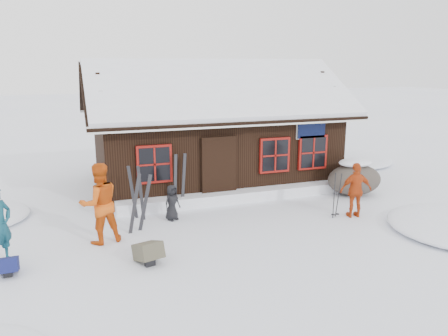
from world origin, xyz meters
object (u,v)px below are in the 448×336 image
Objects in this scene: skier_crouched at (172,203)px; ski_pair_left at (140,204)px; skier_orange_right at (356,190)px; ski_poles at (336,196)px; backpack_blue at (8,268)px; skier_orange_left at (100,203)px; backpack_olive at (148,255)px; boulder at (354,178)px.

ski_pair_left reaches higher than skier_crouched.
skier_crouched is 0.64× the size of ski_pair_left.
skier_orange_right is 1.18× the size of ski_poles.
skier_crouched is 4.42m from backpack_blue.
skier_orange_left is 1.91m from backpack_olive.
backpack_blue is 0.79× the size of backpack_olive.
ski_pair_left is 1.19× the size of ski_poles.
backpack_olive is at bearing 106.64° from skier_orange_left.
skier_crouched is 1.53× the size of backpack_olive.
ski_pair_left is 3.35m from backpack_blue.
backpack_blue is (-8.80, -0.61, -0.64)m from skier_orange_right.
skier_orange_right is at bearing -15.79° from ski_poles.
skier_orange_left is at bearing -154.41° from ski_pair_left.
backpack_blue is (-1.93, -1.10, -0.84)m from skier_orange_left.
boulder is at bearing 43.18° from ski_poles.
skier_orange_left reaches higher than backpack_blue.
skier_orange_left reaches higher than skier_crouched.
backpack_olive is (-1.09, -2.47, -0.32)m from skier_crouched.
backpack_olive is at bearing -158.53° from boulder.
ski_pair_left is (-7.17, -0.98, 0.20)m from boulder.
ski_poles is 2.54× the size of backpack_blue.
ski_pair_left is at bearing 2.43° from skier_orange_right.
skier_orange_left reaches higher than backpack_olive.
skier_orange_left is 1.07× the size of boulder.
skier_orange_left is 2.37m from backpack_blue.
ski_pair_left is 2.40× the size of backpack_olive.
backpack_blue is at bearing 15.04° from skier_orange_right.
boulder is 1.39× the size of ski_poles.
skier_orange_right is at bearing -43.92° from skier_crouched.
skier_crouched is at bearing 51.66° from backpack_olive.
skier_orange_right is 2.38× the size of backpack_olive.
backpack_olive is at bearing 20.59° from skier_orange_right.
boulder is 2.51m from ski_poles.
skier_orange_right is 5.93m from ski_pair_left.
skier_orange_right reaches higher than backpack_blue.
skier_orange_left is 2.24m from skier_crouched.
ski_poles is at bearing -4.73° from skier_orange_right.
backpack_blue is at bearing -179.35° from skier_crouched.
ski_poles reaches higher than boulder.
ski_poles is at bearing -136.82° from boulder.
skier_crouched is 4.58m from ski_poles.
skier_orange_right is 5.13m from skier_crouched.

